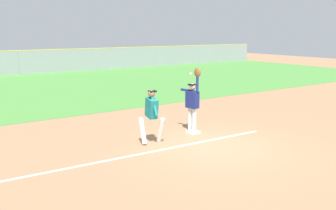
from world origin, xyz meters
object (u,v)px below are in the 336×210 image
object	(u,v)px
parked_car_silver	(3,63)
parked_car_blue	(60,61)
first_base	(193,132)
fielder	(193,100)
baseball	(191,74)
runner	(152,113)

from	to	relation	value
parked_car_silver	parked_car_blue	size ratio (longest dim) A/B	0.99
first_base	fielder	xyz separation A→B (m)	(0.14, 0.20, 1.08)
baseball	first_base	bearing A→B (deg)	8.06
fielder	baseball	world-z (taller)	fielder
first_base	baseball	bearing A→B (deg)	-171.94
first_base	fielder	bearing A→B (deg)	55.97
fielder	baseball	size ratio (longest dim) A/B	30.81
parked_car_silver	parked_car_blue	world-z (taller)	same
baseball	parked_car_silver	xyz separation A→B (m)	(-0.63, 26.30, -1.43)
fielder	baseball	xyz separation A→B (m)	(-0.28, -0.22, 0.98)
first_base	fielder	world-z (taller)	fielder
runner	baseball	world-z (taller)	baseball
parked_car_blue	baseball	bearing A→B (deg)	-106.00
first_base	parked_car_silver	world-z (taller)	parked_car_silver
first_base	parked_car_blue	distance (m)	26.31
runner	parked_car_blue	world-z (taller)	runner
fielder	baseball	bearing A→B (deg)	27.99
baseball	parked_car_blue	world-z (taller)	baseball
fielder	parked_car_silver	xyz separation A→B (m)	(-0.91, 26.08, -0.45)
first_base	baseball	distance (m)	2.07
first_base	runner	size ratio (longest dim) A/B	0.22
parked_car_silver	runner	bearing A→B (deg)	-97.40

